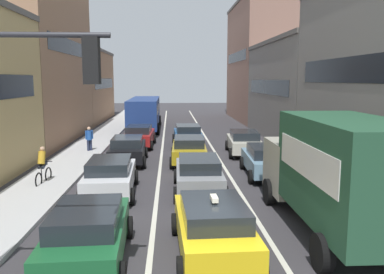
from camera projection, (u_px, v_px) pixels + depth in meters
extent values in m
cube|color=#BCBCBC|center=(94.00, 143.00, 28.67)|extent=(2.60, 64.00, 0.14)
cube|color=silver|center=(163.00, 143.00, 28.95)|extent=(0.16, 60.00, 0.01)
cube|color=silver|center=(209.00, 143.00, 29.14)|extent=(0.16, 60.00, 0.01)
cube|color=#9E7556|center=(24.00, 56.00, 29.45)|extent=(7.00, 14.57, 12.70)
cube|color=black|center=(72.00, 48.00, 29.55)|extent=(0.02, 11.73, 1.10)
cube|color=#9E7556|center=(73.00, 87.00, 44.31)|extent=(7.00, 14.57, 7.59)
cube|color=black|center=(105.00, 83.00, 44.45)|extent=(0.02, 11.73, 1.10)
cube|color=#66605B|center=(72.00, 51.00, 43.74)|extent=(7.20, 14.57, 0.30)
cube|color=#936B5B|center=(267.00, 63.00, 45.12)|extent=(7.00, 14.57, 12.96)
cube|color=black|center=(236.00, 57.00, 44.83)|extent=(0.02, 11.73, 1.10)
cube|color=#66605B|center=(268.00, 3.00, 44.16)|extent=(7.20, 14.57, 0.30)
cube|color=gray|center=(311.00, 92.00, 31.03)|extent=(7.00, 14.57, 7.34)
cube|color=black|center=(267.00, 87.00, 30.79)|extent=(0.02, 11.73, 1.10)
cube|color=#66605B|center=(313.00, 42.00, 30.48)|extent=(7.20, 14.57, 0.30)
cube|color=black|center=(354.00, 70.00, 16.15)|extent=(0.02, 11.73, 1.10)
cylinder|color=#2D2D33|center=(10.00, 35.00, 6.98)|extent=(3.50, 0.10, 0.10)
cube|color=black|center=(92.00, 61.00, 7.12)|extent=(0.28, 0.28, 0.84)
sphere|color=red|center=(93.00, 47.00, 7.23)|extent=(0.18, 0.18, 0.18)
sphere|color=#F2A519|center=(93.00, 61.00, 7.27)|extent=(0.18, 0.18, 0.18)
sphere|color=green|center=(94.00, 75.00, 7.30)|extent=(0.18, 0.18, 0.18)
cube|color=#B7B29E|center=(303.00, 167.00, 14.57)|extent=(2.42, 2.42, 1.90)
cube|color=black|center=(293.00, 151.00, 15.71)|extent=(2.02, 0.05, 0.70)
cube|color=#234C33|center=(348.00, 170.00, 10.74)|extent=(2.44, 5.46, 2.80)
cube|color=white|center=(305.00, 160.00, 10.64)|extent=(0.06, 4.48, 0.90)
cylinder|color=black|center=(269.00, 191.00, 14.73)|extent=(0.31, 0.96, 0.96)
cylinder|color=black|center=(332.00, 191.00, 14.84)|extent=(0.31, 0.96, 0.96)
cylinder|color=black|center=(322.00, 253.00, 9.51)|extent=(0.31, 0.96, 0.96)
cube|color=yellow|center=(213.00, 230.00, 10.45)|extent=(1.95, 4.36, 0.70)
cube|color=#1E2328|center=(214.00, 212.00, 10.18)|extent=(1.67, 2.46, 0.52)
cube|color=#F2EACC|center=(214.00, 198.00, 10.12)|extent=(0.18, 0.45, 0.12)
cylinder|color=black|center=(175.00, 224.00, 11.86)|extent=(0.24, 0.65, 0.64)
cylinder|color=black|center=(236.00, 222.00, 12.03)|extent=(0.24, 0.65, 0.64)
cylinder|color=black|center=(182.00, 270.00, 8.98)|extent=(0.24, 0.65, 0.64)
cylinder|color=black|center=(261.00, 267.00, 9.15)|extent=(0.24, 0.65, 0.64)
cube|color=#19592D|center=(88.00, 236.00, 10.02)|extent=(1.99, 4.37, 0.70)
cube|color=#1E2328|center=(86.00, 218.00, 9.75)|extent=(1.69, 2.48, 0.52)
cylinder|color=black|center=(64.00, 229.00, 11.42)|extent=(0.25, 0.65, 0.64)
cylinder|color=black|center=(129.00, 227.00, 11.60)|extent=(0.25, 0.65, 0.64)
cube|color=gray|center=(199.00, 176.00, 16.26)|extent=(1.86, 4.32, 0.70)
cube|color=#1E2328|center=(199.00, 164.00, 15.98)|extent=(1.62, 2.43, 0.52)
cylinder|color=black|center=(176.00, 176.00, 17.72)|extent=(0.23, 0.64, 0.64)
cylinder|color=black|center=(217.00, 176.00, 17.79)|extent=(0.23, 0.64, 0.64)
cylinder|color=black|center=(176.00, 195.00, 14.83)|extent=(0.23, 0.64, 0.64)
cylinder|color=black|center=(225.00, 194.00, 14.90)|extent=(0.23, 0.64, 0.64)
cube|color=silver|center=(111.00, 178.00, 15.97)|extent=(1.96, 4.36, 0.70)
cube|color=#1E2328|center=(110.00, 166.00, 15.69)|extent=(1.67, 2.46, 0.52)
cylinder|color=black|center=(93.00, 178.00, 17.38)|extent=(0.24, 0.65, 0.64)
cylinder|color=black|center=(135.00, 177.00, 17.54)|extent=(0.24, 0.65, 0.64)
cylinder|color=black|center=(81.00, 198.00, 14.50)|extent=(0.24, 0.65, 0.64)
cylinder|color=black|center=(131.00, 196.00, 14.66)|extent=(0.24, 0.65, 0.64)
cube|color=#B29319|center=(189.00, 151.00, 21.94)|extent=(1.95, 4.36, 0.70)
cube|color=#1E2328|center=(189.00, 142.00, 21.66)|extent=(1.67, 2.46, 0.52)
cylinder|color=black|center=(173.00, 153.00, 23.42)|extent=(0.24, 0.65, 0.64)
cylinder|color=black|center=(204.00, 153.00, 23.45)|extent=(0.24, 0.65, 0.64)
cylinder|color=black|center=(172.00, 163.00, 20.52)|extent=(0.24, 0.65, 0.64)
cylinder|color=black|center=(207.00, 163.00, 20.56)|extent=(0.24, 0.65, 0.64)
cube|color=black|center=(128.00, 151.00, 21.96)|extent=(1.91, 4.34, 0.70)
cube|color=#1E2328|center=(127.00, 142.00, 21.68)|extent=(1.64, 2.45, 0.52)
cylinder|color=black|center=(114.00, 153.00, 23.38)|extent=(0.24, 0.65, 0.64)
cylinder|color=black|center=(146.00, 152.00, 23.52)|extent=(0.24, 0.65, 0.64)
cylinder|color=black|center=(108.00, 163.00, 20.49)|extent=(0.24, 0.65, 0.64)
cylinder|color=black|center=(144.00, 162.00, 20.64)|extent=(0.24, 0.65, 0.64)
cube|color=#194C8C|center=(188.00, 136.00, 27.65)|extent=(1.89, 4.34, 0.70)
cube|color=#1E2328|center=(188.00, 129.00, 27.37)|extent=(1.64, 2.44, 0.52)
cylinder|color=black|center=(174.00, 138.00, 29.07)|extent=(0.23, 0.64, 0.64)
cylinder|color=black|center=(199.00, 138.00, 29.21)|extent=(0.23, 0.64, 0.64)
cylinder|color=black|center=(175.00, 145.00, 26.19)|extent=(0.23, 0.64, 0.64)
cylinder|color=black|center=(203.00, 145.00, 26.33)|extent=(0.23, 0.64, 0.64)
cube|color=#A51E1E|center=(139.00, 137.00, 27.27)|extent=(1.93, 4.35, 0.70)
cube|color=#1E2328|center=(139.00, 130.00, 26.99)|extent=(1.66, 2.46, 0.52)
cylinder|color=black|center=(129.00, 139.00, 28.75)|extent=(0.24, 0.65, 0.64)
cylinder|color=black|center=(154.00, 139.00, 28.79)|extent=(0.24, 0.65, 0.64)
cylinder|color=black|center=(123.00, 146.00, 25.85)|extent=(0.24, 0.65, 0.64)
cylinder|color=black|center=(151.00, 146.00, 25.90)|extent=(0.24, 0.65, 0.64)
cube|color=#759EB7|center=(266.00, 162.00, 19.01)|extent=(2.01, 4.38, 0.70)
cube|color=#1E2328|center=(267.00, 152.00, 18.73)|extent=(1.70, 2.48, 0.52)
cylinder|color=black|center=(242.00, 163.00, 20.50)|extent=(0.25, 0.65, 0.64)
cylinder|color=black|center=(278.00, 163.00, 20.51)|extent=(0.25, 0.65, 0.64)
cylinder|color=black|center=(251.00, 177.00, 17.60)|extent=(0.25, 0.65, 0.64)
cylinder|color=black|center=(292.00, 177.00, 17.62)|extent=(0.25, 0.65, 0.64)
cube|color=beige|center=(244.00, 144.00, 24.51)|extent=(2.08, 4.41, 0.70)
cube|color=#1E2328|center=(244.00, 135.00, 24.24)|extent=(1.74, 2.51, 0.52)
cylinder|color=black|center=(227.00, 145.00, 26.02)|extent=(0.26, 0.65, 0.64)
cylinder|color=black|center=(255.00, 145.00, 26.00)|extent=(0.26, 0.65, 0.64)
cylinder|color=black|center=(231.00, 154.00, 23.13)|extent=(0.26, 0.65, 0.64)
cylinder|color=black|center=(262.00, 154.00, 23.11)|extent=(0.26, 0.65, 0.64)
cube|color=navy|center=(145.00, 112.00, 36.19)|extent=(2.55, 10.51, 2.40)
cube|color=black|center=(145.00, 108.00, 36.13)|extent=(2.58, 9.88, 0.70)
cylinder|color=black|center=(135.00, 121.00, 40.02)|extent=(0.30, 1.00, 1.00)
cylinder|color=black|center=(159.00, 120.00, 40.17)|extent=(0.30, 1.00, 1.00)
cylinder|color=black|center=(128.00, 129.00, 33.17)|extent=(0.30, 1.00, 1.00)
cylinder|color=black|center=(158.00, 129.00, 33.32)|extent=(0.30, 1.00, 1.00)
torus|color=black|center=(48.00, 175.00, 17.94)|extent=(0.12, 0.68, 0.68)
torus|color=black|center=(39.00, 180.00, 16.91)|extent=(0.12, 0.68, 0.68)
cylinder|color=black|center=(43.00, 166.00, 17.35)|extent=(0.13, 0.95, 0.05)
cylinder|color=black|center=(41.00, 172.00, 17.19)|extent=(0.04, 0.04, 0.55)
cylinder|color=black|center=(47.00, 161.00, 17.75)|extent=(0.50, 0.08, 0.04)
cylinder|color=#232833|center=(41.00, 165.00, 17.30)|extent=(0.18, 0.45, 0.30)
cylinder|color=#232833|center=(44.00, 165.00, 17.29)|extent=(0.18, 0.45, 0.30)
cylinder|color=gold|center=(42.00, 158.00, 17.20)|extent=(0.34, 0.48, 0.62)
sphere|color=tan|center=(42.00, 149.00, 17.26)|extent=(0.22, 0.22, 0.22)
cylinder|color=#262D47|center=(88.00, 146.00, 25.05)|extent=(0.16, 0.16, 0.82)
cylinder|color=#262D47|center=(91.00, 146.00, 25.17)|extent=(0.16, 0.16, 0.82)
cylinder|color=#2659B2|center=(89.00, 135.00, 25.01)|extent=(0.34, 0.34, 0.60)
sphere|color=tan|center=(89.00, 129.00, 24.95)|extent=(0.24, 0.24, 0.24)
cylinder|color=#2659B2|center=(86.00, 135.00, 24.85)|extent=(0.10, 0.10, 0.55)
cylinder|color=#2659B2|center=(92.00, 134.00, 25.15)|extent=(0.10, 0.10, 0.55)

